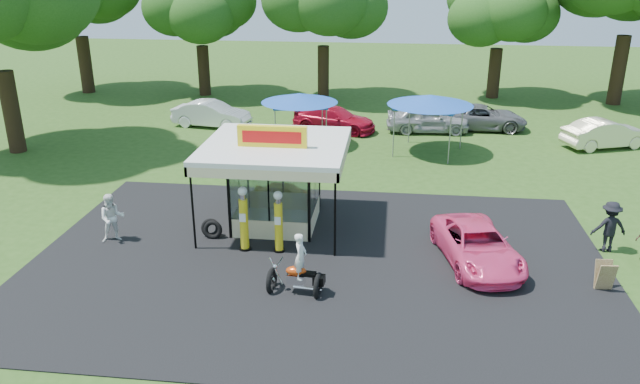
# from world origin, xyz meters

# --- Properties ---
(ground) EXTENTS (120.00, 120.00, 0.00)m
(ground) POSITION_xyz_m (0.00, 0.00, 0.00)
(ground) COLOR #284916
(ground) RESTS_ON ground
(asphalt_apron) EXTENTS (20.00, 14.00, 0.04)m
(asphalt_apron) POSITION_xyz_m (0.00, 2.00, 0.02)
(asphalt_apron) COLOR black
(asphalt_apron) RESTS_ON ground
(gas_station_kiosk) EXTENTS (5.40, 5.40, 4.18)m
(gas_station_kiosk) POSITION_xyz_m (-2.00, 4.99, 1.78)
(gas_station_kiosk) COLOR white
(gas_station_kiosk) RESTS_ON ground
(gas_pump_left) EXTENTS (0.46, 0.46, 2.46)m
(gas_pump_left) POSITION_xyz_m (-2.74, 2.59, 1.18)
(gas_pump_left) COLOR black
(gas_pump_left) RESTS_ON ground
(gas_pump_right) EXTENTS (0.44, 0.44, 2.35)m
(gas_pump_right) POSITION_xyz_m (-1.48, 2.60, 1.12)
(gas_pump_right) COLOR black
(gas_pump_right) RESTS_ON ground
(motorcycle) EXTENTS (1.86, 1.02, 2.16)m
(motorcycle) POSITION_xyz_m (-0.33, -0.24, 0.84)
(motorcycle) COLOR black
(motorcycle) RESTS_ON ground
(spare_tires) EXTENTS (0.88, 0.52, 0.75)m
(spare_tires) POSITION_xyz_m (-4.23, 3.48, 0.37)
(spare_tires) COLOR black
(spare_tires) RESTS_ON ground
(a_frame_sign) EXTENTS (0.56, 0.52, 0.98)m
(a_frame_sign) POSITION_xyz_m (9.32, 1.14, 0.50)
(a_frame_sign) COLOR #593819
(a_frame_sign) RESTS_ON ground
(kiosk_car) EXTENTS (2.82, 1.13, 0.96)m
(kiosk_car) POSITION_xyz_m (-2.00, 7.20, 0.48)
(kiosk_car) COLOR yellow
(kiosk_car) RESTS_ON ground
(pink_sedan) EXTENTS (3.22, 5.18, 1.34)m
(pink_sedan) POSITION_xyz_m (5.48, 2.56, 0.67)
(pink_sedan) COLOR #FB4484
(pink_sedan) RESTS_ON ground
(spectator_west) EXTENTS (1.12, 1.02, 1.87)m
(spectator_west) POSITION_xyz_m (-7.78, 2.76, 0.94)
(spectator_west) COLOR white
(spectator_west) RESTS_ON ground
(spectator_east_a) EXTENTS (1.31, 0.85, 1.91)m
(spectator_east_a) POSITION_xyz_m (10.28, 4.10, 0.96)
(spectator_east_a) COLOR black
(spectator_east_a) RESTS_ON ground
(bg_car_a) EXTENTS (5.03, 2.43, 1.59)m
(bg_car_a) POSITION_xyz_m (-8.81, 19.39, 0.79)
(bg_car_a) COLOR white
(bg_car_a) RESTS_ON ground
(bg_car_b) EXTENTS (5.45, 3.36, 1.48)m
(bg_car_b) POSITION_xyz_m (-1.13, 19.29, 0.74)
(bg_car_b) COLOR #B20D26
(bg_car_b) RESTS_ON ground
(bg_car_c) EXTENTS (5.03, 2.28, 1.67)m
(bg_car_c) POSITION_xyz_m (4.50, 19.71, 0.84)
(bg_car_c) COLOR #A2A1A5
(bg_car_c) RESTS_ON ground
(bg_car_d) EXTENTS (5.42, 2.55, 1.50)m
(bg_car_d) POSITION_xyz_m (7.81, 20.78, 0.75)
(bg_car_d) COLOR slate
(bg_car_d) RESTS_ON ground
(bg_car_e) EXTENTS (5.05, 3.21, 1.57)m
(bg_car_e) POSITION_xyz_m (14.16, 17.63, 0.78)
(bg_car_e) COLOR #F9EEBE
(bg_car_e) RESTS_ON ground
(tent_west) EXTENTS (4.23, 4.23, 2.96)m
(tent_west) POSITION_xyz_m (-2.74, 16.03, 2.68)
(tent_west) COLOR gray
(tent_west) RESTS_ON ground
(tent_east) EXTENTS (4.54, 4.54, 3.17)m
(tent_east) POSITION_xyz_m (4.32, 15.47, 2.87)
(tent_east) COLOR gray
(tent_east) RESTS_ON ground
(oak_far_b) EXTENTS (8.57, 8.57, 10.22)m
(oak_far_b) POSITION_xyz_m (-11.96, 28.52, 6.53)
(oak_far_b) COLOR black
(oak_far_b) RESTS_ON ground
(oak_far_c) EXTENTS (9.32, 9.32, 10.99)m
(oak_far_c) POSITION_xyz_m (-2.81, 28.16, 6.97)
(oak_far_c) COLOR black
(oak_far_c) RESTS_ON ground
(oak_far_d) EXTENTS (8.46, 8.46, 10.08)m
(oak_far_d) POSITION_xyz_m (9.74, 30.19, 6.42)
(oak_far_d) COLOR black
(oak_far_d) RESTS_ON ground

